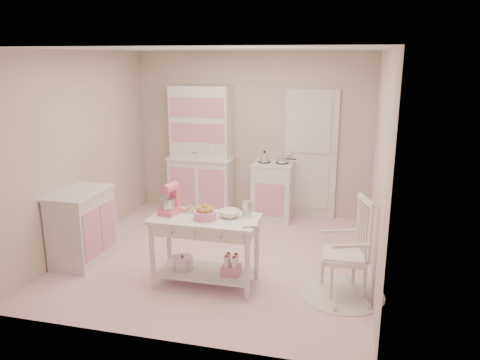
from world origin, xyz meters
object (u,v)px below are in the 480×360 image
(stand_mixer, at_px, (169,199))
(bread_basket, at_px, (205,215))
(hutch, at_px, (201,151))
(stove, at_px, (273,191))
(rocking_chair, at_px, (345,248))
(work_table, at_px, (205,251))
(base_cabinet, at_px, (82,227))

(stand_mixer, relative_size, bread_basket, 1.36)
(stand_mixer, bearing_deg, hutch, 111.20)
(stove, height_order, bread_basket, stove)
(bread_basket, bearing_deg, rocking_chair, 6.04)
(hutch, height_order, rocking_chair, hutch)
(hutch, height_order, stove, hutch)
(hutch, bearing_deg, stove, -2.39)
(stove, relative_size, work_table, 0.77)
(stove, distance_m, rocking_chair, 2.54)
(hutch, bearing_deg, rocking_chair, -44.06)
(hutch, distance_m, stove, 1.33)
(bread_basket, bearing_deg, work_table, 111.80)
(stove, relative_size, bread_basket, 3.68)
(stove, bearing_deg, stand_mixer, -108.15)
(rocking_chair, distance_m, work_table, 1.53)
(base_cabinet, distance_m, stand_mixer, 1.38)
(rocking_chair, bearing_deg, base_cabinet, 158.42)
(rocking_chair, height_order, work_table, rocking_chair)
(hutch, relative_size, rocking_chair, 1.89)
(work_table, bearing_deg, bread_basket, -68.20)
(hutch, xyz_separation_m, stand_mixer, (0.43, -2.39, -0.07))
(stand_mixer, distance_m, bread_basket, 0.46)
(stove, height_order, stand_mixer, stand_mixer)
(base_cabinet, relative_size, stand_mixer, 2.71)
(rocking_chair, height_order, stand_mixer, stand_mixer)
(rocking_chair, distance_m, bread_basket, 1.54)
(base_cabinet, distance_m, rocking_chair, 3.21)
(stand_mixer, bearing_deg, stove, 82.74)
(hutch, bearing_deg, work_table, -70.46)
(work_table, xyz_separation_m, stand_mixer, (-0.42, 0.02, 0.57))
(stove, xyz_separation_m, stand_mixer, (-0.77, -2.34, 0.51))
(hutch, distance_m, stand_mixer, 2.43)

